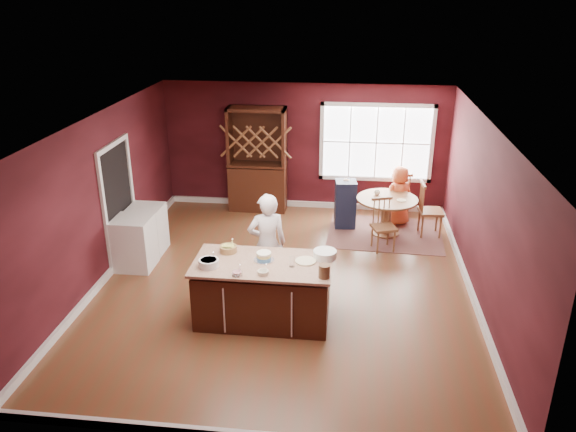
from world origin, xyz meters
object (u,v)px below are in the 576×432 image
object	(u,v)px
seated_woman	(399,196)
hutch	(257,160)
chair_east	(431,209)
dryer	(147,229)
high_chair	(345,203)
chair_south	(384,225)
baker	(267,244)
washer	(134,243)
toddler	(349,188)
chair_north	(399,195)
layer_cake	(264,256)
kitchen_island	(263,292)
dining_table	(387,209)

from	to	relation	value
seated_woman	hutch	xyz separation A→B (m)	(-2.97, 0.49, 0.50)
chair_east	dryer	xyz separation A→B (m)	(-5.21, -1.32, -0.11)
high_chair	seated_woman	bearing A→B (deg)	7.07
chair_south	high_chair	distance (m)	1.25
baker	washer	distance (m)	2.49
toddler	chair_north	bearing A→B (deg)	24.84
chair_south	toddler	size ratio (longest dim) A/B	3.79
layer_cake	hutch	world-z (taller)	hutch
chair_north	chair_south	bearing A→B (deg)	69.59
washer	dryer	bearing A→B (deg)	90.00
chair_north	seated_woman	world-z (taller)	seated_woman
layer_cake	dryer	bearing A→B (deg)	142.01
high_chair	hutch	world-z (taller)	hutch
seated_woman	chair_south	bearing A→B (deg)	46.49
kitchen_island	dryer	bearing A→B (deg)	140.83
toddler	washer	xyz separation A→B (m)	(-3.61, -2.26, -0.36)
dryer	toddler	bearing A→B (deg)	24.20
dining_table	seated_woman	size ratio (longest dim) A/B	0.96
seated_woman	kitchen_island	bearing A→B (deg)	32.06
baker	washer	bearing A→B (deg)	-31.46
dining_table	chair_east	size ratio (longest dim) A/B	1.08
kitchen_island	dryer	xyz separation A→B (m)	(-2.45, 2.00, -0.00)
chair_south	hutch	world-z (taller)	hutch
seated_woman	washer	bearing A→B (deg)	-0.28
toddler	dryer	bearing A→B (deg)	-155.80
layer_cake	washer	size ratio (longest dim) A/B	0.32
seated_woman	dryer	bearing A→B (deg)	-6.81
seated_woman	high_chair	distance (m)	1.11
chair_south	chair_north	world-z (taller)	chair_north
washer	dining_table	bearing A→B (deg)	23.68
kitchen_island	high_chair	bearing A→B (deg)	72.75
toddler	washer	size ratio (longest dim) A/B	0.29
chair_north	washer	size ratio (longest dim) A/B	1.16
high_chair	dryer	world-z (taller)	high_chair
chair_north	seated_woman	distance (m)	0.31
chair_south	washer	size ratio (longest dim) A/B	1.08
seated_woman	chair_east	bearing A→B (deg)	111.82
baker	layer_cake	xyz separation A→B (m)	(0.06, -0.71, 0.15)
chair_east	seated_woman	world-z (taller)	seated_woman
chair_south	high_chair	bearing A→B (deg)	107.55
high_chair	chair_east	bearing A→B (deg)	-14.21
chair_east	high_chair	bearing A→B (deg)	77.28
chair_south	high_chair	size ratio (longest dim) A/B	0.97
chair_east	washer	bearing A→B (deg)	106.15
layer_cake	chair_east	xyz separation A→B (m)	(2.75, 3.24, -0.43)
baker	washer	size ratio (longest dim) A/B	1.83
kitchen_island	chair_south	bearing A→B (deg)	54.26
layer_cake	kitchen_island	bearing A→B (deg)	-95.45
chair_north	dryer	size ratio (longest dim) A/B	1.20
hutch	washer	size ratio (longest dim) A/B	2.45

